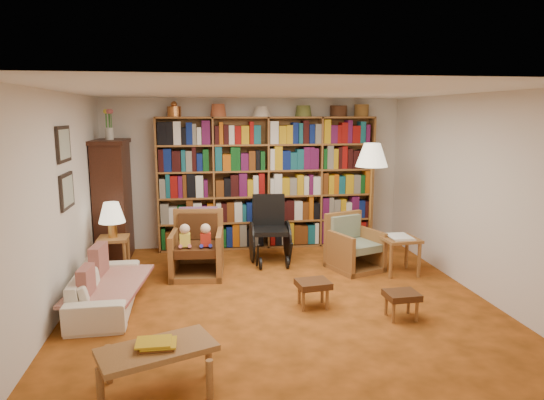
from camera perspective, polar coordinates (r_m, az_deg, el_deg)
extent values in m
plane|color=#B6591C|center=(6.14, 0.73, -11.37)|extent=(5.00, 5.00, 0.00)
plane|color=white|center=(5.71, 0.79, 12.65)|extent=(5.00, 5.00, 0.00)
plane|color=silver|center=(8.25, -2.06, 3.18)|extent=(5.00, 0.00, 5.00)
plane|color=silver|center=(3.42, 7.62, -6.98)|extent=(5.00, 0.00, 5.00)
plane|color=silver|center=(5.93, -23.82, -0.43)|extent=(0.00, 5.00, 5.00)
plane|color=silver|center=(6.67, 22.47, 0.75)|extent=(0.00, 5.00, 5.00)
cube|color=olive|center=(8.13, -0.53, 2.02)|extent=(3.60, 0.30, 2.20)
cube|color=#38170F|center=(7.86, -18.17, -0.25)|extent=(0.45, 0.90, 1.80)
cube|color=#38170F|center=(7.76, -18.55, 6.52)|extent=(0.50, 0.95, 0.06)
cylinder|color=silver|center=(7.75, -18.60, 7.41)|extent=(0.12, 0.12, 0.18)
cube|color=black|center=(6.14, -23.35, 6.06)|extent=(0.03, 0.52, 0.42)
cube|color=gray|center=(6.14, -23.21, 6.06)|extent=(0.01, 0.44, 0.34)
cube|color=black|center=(6.20, -22.99, 0.98)|extent=(0.03, 0.52, 0.42)
cube|color=gray|center=(6.19, -22.86, 0.99)|extent=(0.01, 0.44, 0.34)
imported|color=beige|center=(6.08, -18.98, -9.79)|extent=(1.61, 0.65, 0.47)
cube|color=beige|center=(6.05, -18.55, -9.20)|extent=(0.90, 1.47, 0.04)
cube|color=maroon|center=(6.37, -19.70, -6.89)|extent=(0.17, 0.42, 0.41)
cube|color=maroon|center=(5.71, -21.03, -8.92)|extent=(0.13, 0.36, 0.35)
cube|color=olive|center=(7.17, -18.18, -4.34)|extent=(0.42, 0.42, 0.04)
cylinder|color=olive|center=(7.11, -19.63, -6.80)|extent=(0.05, 0.05, 0.50)
cylinder|color=olive|center=(7.05, -16.93, -6.78)|extent=(0.05, 0.05, 0.50)
cylinder|color=olive|center=(7.43, -19.15, -6.05)|extent=(0.05, 0.05, 0.50)
cylinder|color=olive|center=(7.37, -16.56, -6.03)|extent=(0.05, 0.05, 0.50)
cylinder|color=gold|center=(7.14, -18.24, -3.39)|extent=(0.12, 0.12, 0.20)
cone|color=white|center=(7.09, -18.35, -1.39)|extent=(0.37, 0.37, 0.28)
cube|color=olive|center=(6.98, -8.74, -8.44)|extent=(0.78, 0.80, 0.08)
cube|color=olive|center=(6.91, -11.49, -6.32)|extent=(0.14, 0.75, 0.63)
cube|color=olive|center=(6.90, -6.12, -6.18)|extent=(0.14, 0.75, 0.63)
cube|color=olive|center=(7.18, -8.83, -4.53)|extent=(0.72, 0.14, 0.89)
cube|color=#482A13|center=(6.85, -8.82, -5.69)|extent=(0.61, 0.67, 0.12)
cube|color=#482A13|center=(7.06, -8.88, -3.04)|extent=(0.56, 0.15, 0.38)
cube|color=#BE326F|center=(7.15, -8.89, -2.38)|extent=(0.56, 0.11, 0.40)
cube|color=olive|center=(7.26, 9.67, -7.77)|extent=(0.84, 0.85, 0.07)
cube|color=olive|center=(7.10, 7.49, -6.00)|extent=(0.29, 0.65, 0.57)
cube|color=olive|center=(7.28, 11.91, -5.73)|extent=(0.29, 0.65, 0.57)
cube|color=olive|center=(7.43, 9.03, -4.38)|extent=(0.63, 0.29, 0.80)
cube|color=gray|center=(7.14, 9.81, -5.37)|extent=(0.67, 0.70, 0.11)
cube|color=gray|center=(7.33, 9.22, -3.08)|extent=(0.50, 0.26, 0.34)
cube|color=black|center=(7.34, -0.14, -3.65)|extent=(0.54, 0.54, 0.07)
cube|color=black|center=(7.52, -0.41, -1.17)|extent=(0.50, 0.10, 0.50)
cylinder|color=black|center=(7.46, -2.38, -4.93)|extent=(0.03, 0.62, 0.62)
cylinder|color=black|center=(7.54, 1.82, -4.77)|extent=(0.03, 0.62, 0.62)
cylinder|color=black|center=(7.13, -1.37, -7.50)|extent=(0.03, 0.18, 0.18)
cylinder|color=black|center=(7.19, 1.81, -7.35)|extent=(0.03, 0.18, 0.18)
cylinder|color=gold|center=(7.71, 11.24, -6.90)|extent=(0.31, 0.31, 0.03)
cylinder|color=gold|center=(7.52, 11.43, -1.44)|extent=(0.03, 0.03, 1.53)
cone|color=white|center=(7.40, 11.67, 5.22)|extent=(0.48, 0.48, 0.35)
cube|color=olive|center=(7.09, 14.81, -4.47)|extent=(0.52, 0.52, 0.04)
cylinder|color=olive|center=(6.90, 13.81, -7.08)|extent=(0.05, 0.05, 0.48)
cylinder|color=olive|center=(7.06, 16.92, -6.83)|extent=(0.05, 0.05, 0.48)
cylinder|color=olive|center=(7.27, 12.58, -6.16)|extent=(0.05, 0.05, 0.48)
cylinder|color=olive|center=(7.42, 15.56, -5.94)|extent=(0.05, 0.05, 0.48)
cube|color=white|center=(7.08, 14.83, -4.19)|extent=(0.33, 0.40, 0.03)
cube|color=#482A13|center=(5.77, 4.86, -9.81)|extent=(0.42, 0.37, 0.08)
cylinder|color=olive|center=(5.70, 3.69, -11.80)|extent=(0.04, 0.04, 0.25)
cylinder|color=olive|center=(5.76, 6.50, -11.59)|extent=(0.04, 0.04, 0.25)
cylinder|color=olive|center=(5.90, 3.22, -10.99)|extent=(0.04, 0.04, 0.25)
cylinder|color=olive|center=(5.97, 5.93, -10.81)|extent=(0.04, 0.04, 0.25)
cube|color=#482A13|center=(5.65, 15.03, -10.77)|extent=(0.37, 0.32, 0.07)
cylinder|color=olive|center=(5.56, 14.11, -12.75)|extent=(0.04, 0.04, 0.23)
cylinder|color=olive|center=(5.66, 16.67, -12.43)|extent=(0.04, 0.04, 0.23)
cylinder|color=olive|center=(5.74, 13.27, -11.95)|extent=(0.04, 0.04, 0.23)
cylinder|color=olive|center=(5.84, 15.76, -11.67)|extent=(0.04, 0.04, 0.23)
cube|color=olive|center=(4.22, -13.40, -16.77)|extent=(1.03, 0.77, 0.05)
cylinder|color=olive|center=(4.20, -19.55, -20.17)|extent=(0.06, 0.06, 0.34)
cylinder|color=olive|center=(4.13, -7.34, -20.24)|extent=(0.06, 0.06, 0.34)
cylinder|color=olive|center=(4.52, -18.63, -17.83)|extent=(0.06, 0.06, 0.34)
cylinder|color=olive|center=(4.45, -7.46, -17.82)|extent=(0.06, 0.06, 0.34)
cube|color=brown|center=(4.19, -13.43, -16.14)|extent=(0.34, 0.31, 0.05)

